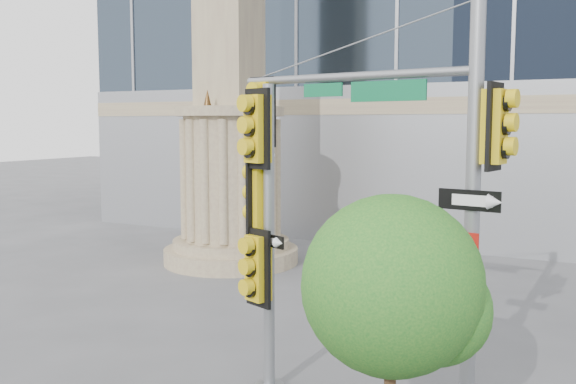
% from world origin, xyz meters
% --- Properties ---
extents(monument, '(4.40, 4.40, 16.60)m').
position_xyz_m(monument, '(-6.00, 9.00, 5.52)').
color(monument, gray).
rests_on(monument, ground).
extents(main_signal_pole, '(4.95, 1.32, 6.45)m').
position_xyz_m(main_signal_pole, '(1.91, 1.57, 4.00)').
color(main_signal_pole, slate).
rests_on(main_signal_pole, ground).
extents(secondary_signal_pole, '(0.89, 0.86, 5.21)m').
position_xyz_m(secondary_signal_pole, '(-0.19, 0.42, 3.06)').
color(secondary_signal_pole, slate).
rests_on(secondary_signal_pole, ground).
extents(street_tree, '(2.37, 2.31, 3.69)m').
position_xyz_m(street_tree, '(2.57, -1.12, 2.43)').
color(street_tree, gray).
rests_on(street_tree, ground).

